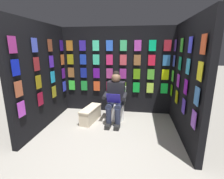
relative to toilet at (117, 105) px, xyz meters
name	(u,v)px	position (x,y,z in m)	size (l,w,h in m)	color
ground_plane	(99,160)	(0.07, 1.64, -0.33)	(30.00, 30.00, 0.00)	#9E998E
display_wall_back	(117,71)	(0.07, -0.51, 0.78)	(2.92, 0.14, 2.21)	black
display_wall_left	(187,80)	(-1.39, 0.59, 0.78)	(0.14, 2.10, 2.21)	black
display_wall_right	(42,76)	(1.53, 0.59, 0.78)	(0.14, 2.10, 2.21)	black
toilet	(117,105)	(0.00, 0.00, 0.00)	(0.41, 0.56, 0.77)	white
person_reading	(115,97)	(0.01, 0.23, 0.27)	(0.54, 0.70, 1.19)	black
comic_longbox_near	(91,114)	(0.59, 0.26, -0.16)	(0.38, 0.76, 0.34)	beige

